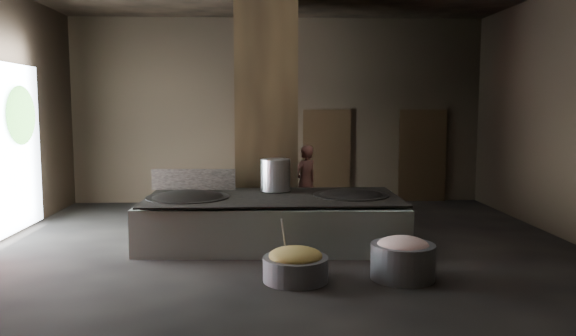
{
  "coord_description": "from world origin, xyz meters",
  "views": [
    {
      "loc": [
        -0.34,
        -9.34,
        2.36
      ],
      "look_at": [
        0.09,
        0.78,
        1.25
      ],
      "focal_mm": 35.0,
      "sensor_mm": 36.0,
      "label": 1
    }
  ],
  "objects_px": {
    "cook": "(305,182)",
    "veg_basin": "(296,269)",
    "hearth_platform": "(273,222)",
    "stock_pot": "(275,175)",
    "wok_left": "(188,202)",
    "meat_basin": "(403,261)",
    "wok_right": "(351,200)"
  },
  "relations": [
    {
      "from": "cook",
      "to": "veg_basin",
      "type": "relative_size",
      "value": 1.74
    },
    {
      "from": "hearth_platform",
      "to": "stock_pot",
      "type": "xyz_separation_m",
      "value": [
        0.05,
        0.55,
        0.75
      ]
    },
    {
      "from": "hearth_platform",
      "to": "cook",
      "type": "relative_size",
      "value": 2.84
    },
    {
      "from": "stock_pot",
      "to": "cook",
      "type": "height_order",
      "value": "cook"
    },
    {
      "from": "wok_left",
      "to": "cook",
      "type": "bearing_deg",
      "value": 46.24
    },
    {
      "from": "stock_pot",
      "to": "meat_basin",
      "type": "relative_size",
      "value": 0.65
    },
    {
      "from": "hearth_platform",
      "to": "cook",
      "type": "height_order",
      "value": "cook"
    },
    {
      "from": "hearth_platform",
      "to": "wok_right",
      "type": "height_order",
      "value": "wok_right"
    },
    {
      "from": "wok_right",
      "to": "meat_basin",
      "type": "relative_size",
      "value": 1.46
    },
    {
      "from": "hearth_platform",
      "to": "meat_basin",
      "type": "relative_size",
      "value": 4.99
    },
    {
      "from": "cook",
      "to": "meat_basin",
      "type": "relative_size",
      "value": 1.75
    },
    {
      "from": "wok_left",
      "to": "veg_basin",
      "type": "xyz_separation_m",
      "value": [
        1.72,
        -2.05,
        -0.59
      ]
    },
    {
      "from": "hearth_platform",
      "to": "wok_left",
      "type": "distance_m",
      "value": 1.5
    },
    {
      "from": "cook",
      "to": "veg_basin",
      "type": "height_order",
      "value": "cook"
    },
    {
      "from": "wok_right",
      "to": "veg_basin",
      "type": "height_order",
      "value": "wok_right"
    },
    {
      "from": "stock_pot",
      "to": "cook",
      "type": "xyz_separation_m",
      "value": [
        0.67,
        1.66,
        -0.36
      ]
    },
    {
      "from": "meat_basin",
      "to": "wok_right",
      "type": "bearing_deg",
      "value": 100.72
    },
    {
      "from": "cook",
      "to": "meat_basin",
      "type": "xyz_separation_m",
      "value": [
        1.03,
        -4.28,
        -0.53
      ]
    },
    {
      "from": "veg_basin",
      "to": "meat_basin",
      "type": "xyz_separation_m",
      "value": [
        1.48,
        0.04,
        0.08
      ]
    },
    {
      "from": "cook",
      "to": "wok_left",
      "type": "bearing_deg",
      "value": 8.5
    },
    {
      "from": "stock_pot",
      "to": "cook",
      "type": "relative_size",
      "value": 0.37
    },
    {
      "from": "stock_pot",
      "to": "veg_basin",
      "type": "bearing_deg",
      "value": -85.25
    },
    {
      "from": "wok_left",
      "to": "stock_pot",
      "type": "height_order",
      "value": "stock_pot"
    },
    {
      "from": "wok_left",
      "to": "meat_basin",
      "type": "height_order",
      "value": "wok_left"
    },
    {
      "from": "hearth_platform",
      "to": "wok_left",
      "type": "bearing_deg",
      "value": -174.89
    },
    {
      "from": "stock_pot",
      "to": "veg_basin",
      "type": "height_order",
      "value": "stock_pot"
    },
    {
      "from": "wok_right",
      "to": "stock_pot",
      "type": "height_order",
      "value": "stock_pot"
    },
    {
      "from": "wok_right",
      "to": "veg_basin",
      "type": "xyz_separation_m",
      "value": [
        -1.08,
        -2.15,
        -0.59
      ]
    },
    {
      "from": "wok_right",
      "to": "veg_basin",
      "type": "bearing_deg",
      "value": -116.63
    },
    {
      "from": "wok_left",
      "to": "meat_basin",
      "type": "distance_m",
      "value": 3.82
    },
    {
      "from": "wok_left",
      "to": "stock_pot",
      "type": "distance_m",
      "value": 1.66
    },
    {
      "from": "wok_right",
      "to": "cook",
      "type": "bearing_deg",
      "value": 106.33
    }
  ]
}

